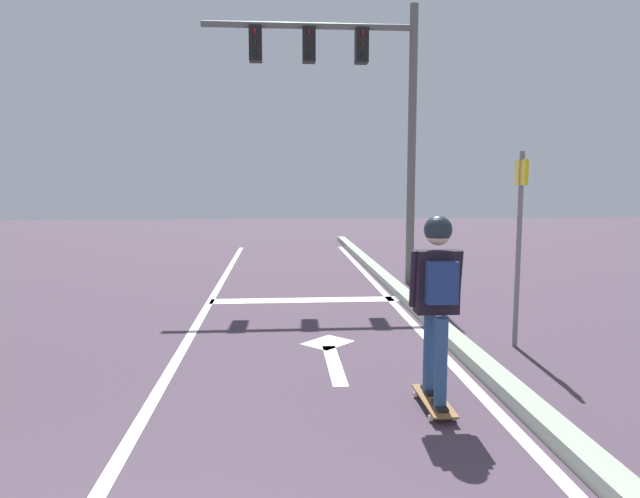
# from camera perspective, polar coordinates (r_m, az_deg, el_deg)

# --- Properties ---
(lane_line_center) EXTENTS (0.12, 20.00, 0.01)m
(lane_line_center) POSITION_cam_1_polar(r_m,az_deg,el_deg) (7.78, -12.86, -8.32)
(lane_line_center) COLOR silver
(lane_line_center) RESTS_ON ground
(lane_line_curbside) EXTENTS (0.12, 20.00, 0.01)m
(lane_line_curbside) POSITION_cam_1_polar(r_m,az_deg,el_deg) (7.92, 9.93, -7.98)
(lane_line_curbside) COLOR silver
(lane_line_curbside) RESTS_ON ground
(stop_bar) EXTENTS (3.22, 0.40, 0.01)m
(stop_bar) POSITION_cam_1_polar(r_m,az_deg,el_deg) (9.67, -1.50, -5.19)
(stop_bar) COLOR silver
(stop_bar) RESTS_ON ground
(lane_arrow_stem) EXTENTS (0.16, 1.40, 0.01)m
(lane_arrow_stem) POSITION_cam_1_polar(r_m,az_deg,el_deg) (6.36, 1.44, -11.56)
(lane_arrow_stem) COLOR silver
(lane_arrow_stem) RESTS_ON ground
(lane_arrow_head) EXTENTS (0.71, 0.71, 0.01)m
(lane_arrow_head) POSITION_cam_1_polar(r_m,az_deg,el_deg) (7.17, 0.77, -9.44)
(lane_arrow_head) COLOR silver
(lane_arrow_head) RESTS_ON ground
(curb_strip) EXTENTS (0.24, 24.00, 0.14)m
(curb_strip) POSITION_cam_1_polar(r_m,az_deg,el_deg) (7.97, 11.70, -7.44)
(curb_strip) COLOR #96A08D
(curb_strip) RESTS_ON ground
(skateboard) EXTENTS (0.24, 0.78, 0.09)m
(skateboard) POSITION_cam_1_polar(r_m,az_deg,el_deg) (5.28, 11.45, -14.84)
(skateboard) COLOR brown
(skateboard) RESTS_ON ground
(skater) EXTENTS (0.46, 0.61, 1.64)m
(skater) POSITION_cam_1_polar(r_m,az_deg,el_deg) (4.98, 11.78, -3.62)
(skater) COLOR navy
(skater) RESTS_ON skateboard
(traffic_signal_mast) EXTENTS (4.08, 0.34, 5.37)m
(traffic_signal_mast) POSITION_cam_1_polar(r_m,az_deg,el_deg) (11.20, 3.37, 16.17)
(traffic_signal_mast) COLOR #5F645B
(traffic_signal_mast) RESTS_ON ground
(street_sign_post) EXTENTS (0.11, 0.44, 2.37)m
(street_sign_post) POSITION_cam_1_polar(r_m,az_deg,el_deg) (7.16, 19.56, 2.68)
(street_sign_post) COLOR slate
(street_sign_post) RESTS_ON ground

